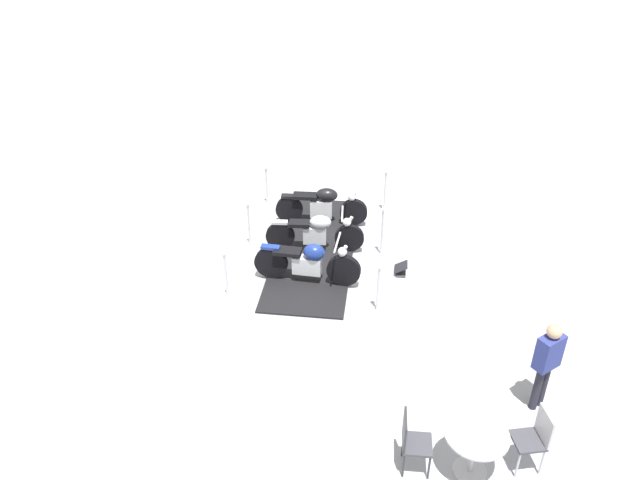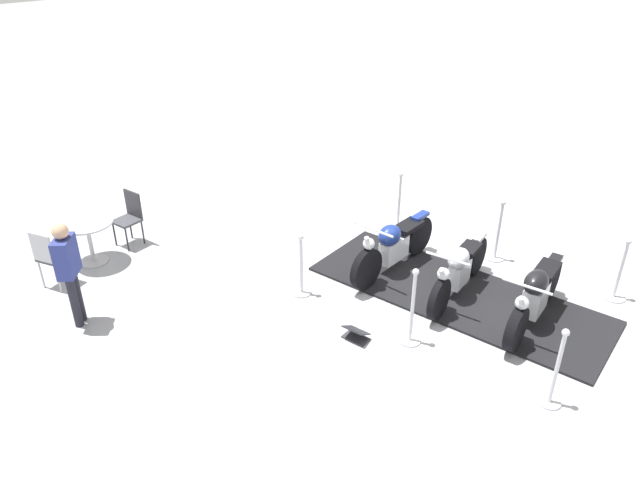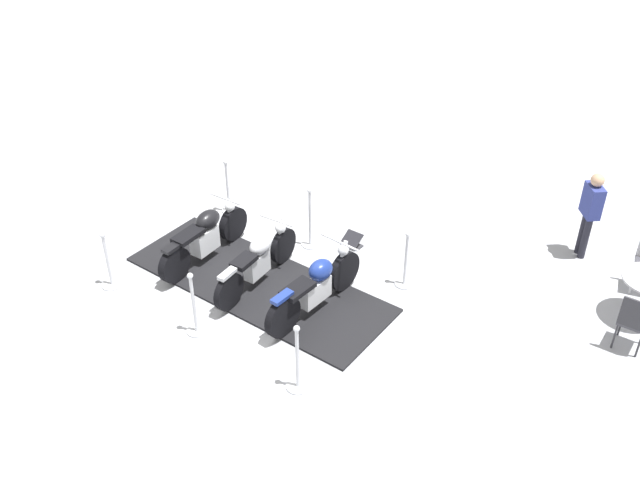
% 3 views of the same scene
% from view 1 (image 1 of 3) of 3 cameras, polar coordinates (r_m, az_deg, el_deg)
% --- Properties ---
extents(ground_plane, '(80.00, 80.00, 0.00)m').
position_cam_1_polar(ground_plane, '(13.13, -0.49, -1.01)').
color(ground_plane, '#A8AAB2').
extents(display_platform, '(4.68, 2.20, 0.04)m').
position_cam_1_polar(display_platform, '(13.12, -0.49, -0.94)').
color(display_platform, black).
rests_on(display_platform, ground_plane).
extents(motorcycle_navy, '(0.72, 2.12, 0.98)m').
position_cam_1_polar(motorcycle_navy, '(11.90, -1.10, -2.03)').
color(motorcycle_navy, black).
rests_on(motorcycle_navy, display_platform).
extents(motorcycle_chrome, '(0.69, 2.06, 0.91)m').
position_cam_1_polar(motorcycle_chrome, '(12.87, -0.34, 0.78)').
color(motorcycle_chrome, black).
rests_on(motorcycle_chrome, display_platform).
extents(motorcycle_black, '(0.66, 2.08, 0.91)m').
position_cam_1_polar(motorcycle_black, '(13.86, 0.22, 3.25)').
color(motorcycle_black, black).
rests_on(motorcycle_black, display_platform).
extents(stanchion_left_rear, '(0.35, 0.35, 1.02)m').
position_cam_1_polar(stanchion_left_rear, '(14.82, -4.96, 4.32)').
color(stanchion_left_rear, silver).
rests_on(stanchion_left_rear, ground_plane).
extents(stanchion_left_mid, '(0.31, 0.31, 1.09)m').
position_cam_1_polar(stanchion_left_mid, '(13.17, -6.60, 0.74)').
color(stanchion_left_mid, silver).
rests_on(stanchion_left_mid, ground_plane).
extents(stanchion_right_front, '(0.30, 0.30, 1.03)m').
position_cam_1_polar(stanchion_right_front, '(11.28, 5.39, -5.23)').
color(stanchion_right_front, silver).
rests_on(stanchion_right_front, ground_plane).
extents(stanchion_left_front, '(0.33, 0.33, 1.09)m').
position_cam_1_polar(stanchion_left_front, '(11.64, -8.66, -4.18)').
color(stanchion_left_front, silver).
rests_on(stanchion_left_front, ground_plane).
extents(stanchion_right_rear, '(0.28, 0.28, 1.09)m').
position_cam_1_polar(stanchion_right_rear, '(14.50, 6.05, 4.01)').
color(stanchion_right_rear, silver).
rests_on(stanchion_right_rear, ground_plane).
extents(stanchion_right_mid, '(0.31, 0.31, 1.15)m').
position_cam_1_polar(stanchion_right_mid, '(12.83, 5.77, 0.06)').
color(stanchion_right_mid, silver).
rests_on(stanchion_right_mid, ground_plane).
extents(info_placard, '(0.38, 0.30, 0.23)m').
position_cam_1_polar(info_placard, '(12.51, 7.51, -2.76)').
color(info_placard, '#333338').
rests_on(info_placard, ground_plane).
extents(cafe_table, '(0.86, 0.86, 0.75)m').
position_cam_1_polar(cafe_table, '(8.77, 14.23, -17.83)').
color(cafe_table, '#B7B7BC').
rests_on(cafe_table, ground_plane).
extents(cafe_chair_near_table, '(0.46, 0.46, 0.96)m').
position_cam_1_polar(cafe_chair_near_table, '(8.68, 8.55, -17.90)').
color(cafe_chair_near_table, '#2D2D33').
rests_on(cafe_chair_near_table, ground_plane).
extents(cafe_chair_across_table, '(0.52, 0.52, 0.98)m').
position_cam_1_polar(cafe_chair_across_table, '(9.07, 19.31, -16.86)').
color(cafe_chair_across_table, '#B7B7BC').
rests_on(cafe_chair_across_table, ground_plane).
extents(bystander_person, '(0.44, 0.43, 1.59)m').
position_cam_1_polar(bystander_person, '(9.66, 20.38, -10.37)').
color(bystander_person, '#23232D').
rests_on(bystander_person, ground_plane).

